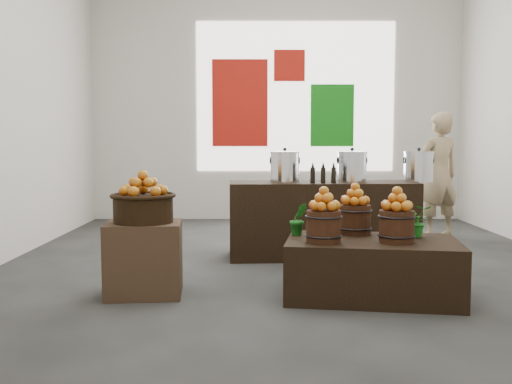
{
  "coord_description": "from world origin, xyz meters",
  "views": [
    {
      "loc": [
        -0.38,
        -5.86,
        1.27
      ],
      "look_at": [
        -0.36,
        -0.4,
        0.79
      ],
      "focal_mm": 40.0,
      "sensor_mm": 36.0,
      "label": 1
    }
  ],
  "objects_px": {
    "wicker_basket": "(143,209)",
    "display_table": "(372,268)",
    "shopper": "(438,175)",
    "stock_pot_center": "(352,168)",
    "counter": "(322,220)",
    "crate": "(144,259)",
    "stock_pot_right": "(418,167)",
    "stock_pot_left": "(285,168)"
  },
  "relations": [
    {
      "from": "display_table",
      "to": "shopper",
      "type": "distance_m",
      "value": 3.35
    },
    {
      "from": "stock_pot_center",
      "to": "shopper",
      "type": "bearing_deg",
      "value": 43.27
    },
    {
      "from": "wicker_basket",
      "to": "counter",
      "type": "relative_size",
      "value": 0.24
    },
    {
      "from": "display_table",
      "to": "wicker_basket",
      "type": "bearing_deg",
      "value": -173.48
    },
    {
      "from": "counter",
      "to": "stock_pot_center",
      "type": "xyz_separation_m",
      "value": [
        0.32,
        0.01,
        0.57
      ]
    },
    {
      "from": "wicker_basket",
      "to": "crate",
      "type": "bearing_deg",
      "value": 0.0
    },
    {
      "from": "counter",
      "to": "stock_pot_left",
      "type": "distance_m",
      "value": 0.71
    },
    {
      "from": "crate",
      "to": "display_table",
      "type": "height_order",
      "value": "crate"
    },
    {
      "from": "stock_pot_center",
      "to": "stock_pot_right",
      "type": "bearing_deg",
      "value": 2.44
    },
    {
      "from": "crate",
      "to": "counter",
      "type": "height_order",
      "value": "counter"
    },
    {
      "from": "crate",
      "to": "display_table",
      "type": "bearing_deg",
      "value": -2.2
    },
    {
      "from": "wicker_basket",
      "to": "display_table",
      "type": "distance_m",
      "value": 1.94
    },
    {
      "from": "stock_pot_center",
      "to": "stock_pot_right",
      "type": "xyz_separation_m",
      "value": [
        0.74,
        0.03,
        0.0
      ]
    },
    {
      "from": "display_table",
      "to": "counter",
      "type": "relative_size",
      "value": 0.68
    },
    {
      "from": "stock_pot_right",
      "to": "display_table",
      "type": "bearing_deg",
      "value": -116.77
    },
    {
      "from": "counter",
      "to": "stock_pot_right",
      "type": "distance_m",
      "value": 1.21
    },
    {
      "from": "wicker_basket",
      "to": "stock_pot_center",
      "type": "distance_m",
      "value": 2.56
    },
    {
      "from": "stock_pot_center",
      "to": "crate",
      "type": "bearing_deg",
      "value": -141.51
    },
    {
      "from": "wicker_basket",
      "to": "counter",
      "type": "xyz_separation_m",
      "value": [
        1.67,
        1.57,
        -0.3
      ]
    },
    {
      "from": "stock_pot_center",
      "to": "stock_pot_right",
      "type": "height_order",
      "value": "same"
    },
    {
      "from": "wicker_basket",
      "to": "display_table",
      "type": "xyz_separation_m",
      "value": [
        1.88,
        -0.07,
        -0.48
      ]
    },
    {
      "from": "display_table",
      "to": "stock_pot_center",
      "type": "height_order",
      "value": "stock_pot_center"
    },
    {
      "from": "crate",
      "to": "stock_pot_left",
      "type": "height_order",
      "value": "stock_pot_left"
    },
    {
      "from": "crate",
      "to": "wicker_basket",
      "type": "xyz_separation_m",
      "value": [
        0.0,
        0.0,
        0.42
      ]
    },
    {
      "from": "crate",
      "to": "stock_pot_center",
      "type": "xyz_separation_m",
      "value": [
        1.99,
        1.58,
        0.69
      ]
    },
    {
      "from": "wicker_basket",
      "to": "stock_pot_right",
      "type": "xyz_separation_m",
      "value": [
        2.73,
        1.61,
        0.27
      ]
    },
    {
      "from": "wicker_basket",
      "to": "stock_pot_left",
      "type": "relative_size",
      "value": 1.55
    },
    {
      "from": "counter",
      "to": "wicker_basket",
      "type": "bearing_deg",
      "value": -139.17
    },
    {
      "from": "shopper",
      "to": "stock_pot_center",
      "type": "bearing_deg",
      "value": 24.33
    },
    {
      "from": "display_table",
      "to": "counter",
      "type": "height_order",
      "value": "counter"
    },
    {
      "from": "crate",
      "to": "stock_pot_left",
      "type": "relative_size",
      "value": 1.94
    },
    {
      "from": "display_table",
      "to": "stock_pot_left",
      "type": "bearing_deg",
      "value": 119.95
    },
    {
      "from": "display_table",
      "to": "shopper",
      "type": "bearing_deg",
      "value": 72.03
    },
    {
      "from": "stock_pot_right",
      "to": "shopper",
      "type": "xyz_separation_m",
      "value": [
        0.63,
        1.26,
        -0.16
      ]
    },
    {
      "from": "stock_pot_left",
      "to": "stock_pot_center",
      "type": "distance_m",
      "value": 0.74
    },
    {
      "from": "counter",
      "to": "stock_pot_right",
      "type": "height_order",
      "value": "stock_pot_right"
    },
    {
      "from": "display_table",
      "to": "stock_pot_left",
      "type": "height_order",
      "value": "stock_pot_left"
    },
    {
      "from": "display_table",
      "to": "shopper",
      "type": "height_order",
      "value": "shopper"
    },
    {
      "from": "wicker_basket",
      "to": "counter",
      "type": "height_order",
      "value": "counter"
    },
    {
      "from": "stock_pot_center",
      "to": "shopper",
      "type": "relative_size",
      "value": 0.19
    },
    {
      "from": "crate",
      "to": "stock_pot_left",
      "type": "bearing_deg",
      "value": 51.14
    },
    {
      "from": "display_table",
      "to": "stock_pot_center",
      "type": "xyz_separation_m",
      "value": [
        0.11,
        1.65,
        0.75
      ]
    }
  ]
}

